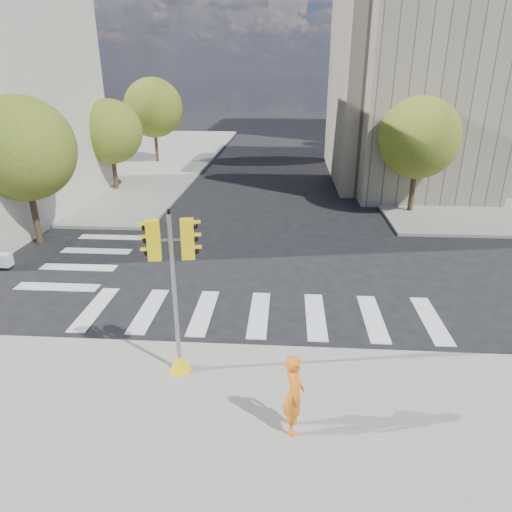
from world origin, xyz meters
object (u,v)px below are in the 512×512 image
(traffic_signal, at_px, (176,308))
(photographer, at_px, (294,394))
(lamp_far, at_px, (372,105))
(lamp_near, at_px, (411,120))

(traffic_signal, xyz_separation_m, photographer, (2.84, -1.88, -0.87))
(lamp_far, height_order, photographer, lamp_far)
(lamp_far, xyz_separation_m, traffic_signal, (-9.91, -33.29, -2.65))
(lamp_near, height_order, lamp_far, same)
(traffic_signal, bearing_deg, photographer, -44.20)
(traffic_signal, bearing_deg, lamp_near, 52.11)
(lamp_near, bearing_deg, traffic_signal, -117.20)
(traffic_signal, distance_m, photographer, 3.52)
(lamp_far, xyz_separation_m, photographer, (-7.07, -35.17, -3.52))
(lamp_near, distance_m, photographer, 22.59)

